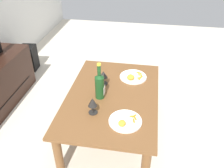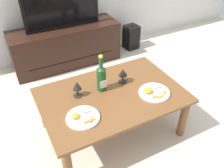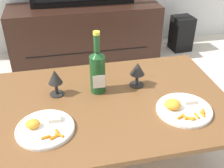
{
  "view_description": "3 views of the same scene",
  "coord_description": "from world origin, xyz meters",
  "px_view_note": "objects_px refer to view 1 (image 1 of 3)",
  "views": [
    {
      "loc": [
        -1.71,
        -0.28,
        1.7
      ],
      "look_at": [
        0.05,
        0.01,
        0.52
      ],
      "focal_mm": 38.15,
      "sensor_mm": 36.0,
      "label": 1
    },
    {
      "loc": [
        -0.75,
        -1.43,
        1.73
      ],
      "look_at": [
        0.04,
        0.07,
        0.48
      ],
      "focal_mm": 38.73,
      "sensor_mm": 36.0,
      "label": 2
    },
    {
      "loc": [
        -0.24,
        -1.13,
        1.27
      ],
      "look_at": [
        0.01,
        0.04,
        0.51
      ],
      "focal_mm": 44.69,
      "sensor_mm": 36.0,
      "label": 3
    }
  ],
  "objects_px": {
    "wine_bottle": "(100,85)",
    "goblet_left": "(93,103)",
    "dining_table": "(112,101)",
    "dinner_plate_right": "(133,77)",
    "goblet_right": "(103,75)",
    "dinner_plate_left": "(125,121)",
    "floor_speaker": "(29,58)"
  },
  "relations": [
    {
      "from": "goblet_left",
      "to": "dinner_plate_right",
      "type": "bearing_deg",
      "value": -24.51
    },
    {
      "from": "wine_bottle",
      "to": "dinner_plate_right",
      "type": "height_order",
      "value": "wine_bottle"
    },
    {
      "from": "dining_table",
      "to": "dinner_plate_left",
      "type": "distance_m",
      "value": 0.37
    },
    {
      "from": "dinner_plate_left",
      "to": "goblet_left",
      "type": "bearing_deg",
      "value": 76.27
    },
    {
      "from": "floor_speaker",
      "to": "dining_table",
      "type": "bearing_deg",
      "value": -131.7
    },
    {
      "from": "goblet_right",
      "to": "dinner_plate_right",
      "type": "bearing_deg",
      "value": -60.28
    },
    {
      "from": "dining_table",
      "to": "goblet_left",
      "type": "relative_size",
      "value": 8.29
    },
    {
      "from": "dining_table",
      "to": "goblet_left",
      "type": "height_order",
      "value": "goblet_left"
    },
    {
      "from": "floor_speaker",
      "to": "dinner_plate_right",
      "type": "relative_size",
      "value": 1.29
    },
    {
      "from": "floor_speaker",
      "to": "goblet_right",
      "type": "distance_m",
      "value": 1.54
    },
    {
      "from": "goblet_left",
      "to": "goblet_right",
      "type": "distance_m",
      "value": 0.44
    },
    {
      "from": "dining_table",
      "to": "goblet_left",
      "type": "xyz_separation_m",
      "value": [
        -0.27,
        0.12,
        0.16
      ]
    },
    {
      "from": "dinner_plate_left",
      "to": "dinner_plate_right",
      "type": "distance_m",
      "value": 0.66
    },
    {
      "from": "dinner_plate_left",
      "to": "goblet_right",
      "type": "bearing_deg",
      "value": 28.25
    },
    {
      "from": "wine_bottle",
      "to": "goblet_left",
      "type": "xyz_separation_m",
      "value": [
        -0.22,
        0.01,
        -0.03
      ]
    },
    {
      "from": "floor_speaker",
      "to": "dinner_plate_left",
      "type": "height_order",
      "value": "dinner_plate_left"
    },
    {
      "from": "dinner_plate_left",
      "to": "dinner_plate_right",
      "type": "xyz_separation_m",
      "value": [
        0.66,
        0.0,
        0.0
      ]
    },
    {
      "from": "goblet_left",
      "to": "goblet_right",
      "type": "height_order",
      "value": "goblet_left"
    },
    {
      "from": "goblet_left",
      "to": "dinner_plate_left",
      "type": "distance_m",
      "value": 0.29
    },
    {
      "from": "floor_speaker",
      "to": "wine_bottle",
      "type": "relative_size",
      "value": 1.03
    },
    {
      "from": "floor_speaker",
      "to": "goblet_right",
      "type": "xyz_separation_m",
      "value": [
        -0.85,
        -1.23,
        0.35
      ]
    },
    {
      "from": "goblet_right",
      "to": "dinner_plate_right",
      "type": "relative_size",
      "value": 0.51
    },
    {
      "from": "goblet_left",
      "to": "dinner_plate_right",
      "type": "distance_m",
      "value": 0.65
    },
    {
      "from": "floor_speaker",
      "to": "wine_bottle",
      "type": "distance_m",
      "value": 1.69
    },
    {
      "from": "dining_table",
      "to": "goblet_right",
      "type": "height_order",
      "value": "goblet_right"
    },
    {
      "from": "wine_bottle",
      "to": "goblet_left",
      "type": "height_order",
      "value": "wine_bottle"
    },
    {
      "from": "goblet_right",
      "to": "dinner_plate_left",
      "type": "distance_m",
      "value": 0.58
    },
    {
      "from": "dining_table",
      "to": "dinner_plate_right",
      "type": "bearing_deg",
      "value": -25.3
    },
    {
      "from": "dinner_plate_left",
      "to": "wine_bottle",
      "type": "bearing_deg",
      "value": 42.27
    },
    {
      "from": "goblet_left",
      "to": "dinner_plate_right",
      "type": "height_order",
      "value": "goblet_left"
    },
    {
      "from": "goblet_left",
      "to": "dinner_plate_right",
      "type": "relative_size",
      "value": 0.54
    },
    {
      "from": "dining_table",
      "to": "goblet_right",
      "type": "distance_m",
      "value": 0.26
    }
  ]
}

